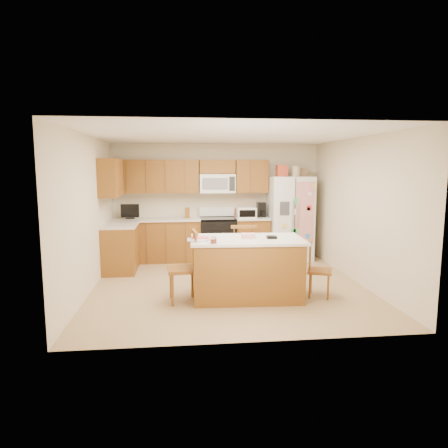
{
  "coord_description": "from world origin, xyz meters",
  "views": [
    {
      "loc": [
        -0.79,
        -6.53,
        1.98
      ],
      "look_at": [
        -0.04,
        0.35,
        1.01
      ],
      "focal_mm": 32.0,
      "sensor_mm": 36.0,
      "label": 1
    }
  ],
  "objects": [
    {
      "name": "refrigerator",
      "position": [
        1.57,
        1.87,
        0.92
      ],
      "size": [
        0.9,
        0.79,
        2.04
      ],
      "color": "white",
      "rests_on": "ground"
    },
    {
      "name": "cabinetry",
      "position": [
        -0.98,
        1.79,
        0.91
      ],
      "size": [
        3.36,
        1.56,
        2.15
      ],
      "color": "brown",
      "rests_on": "ground"
    },
    {
      "name": "windsor_chair_left",
      "position": [
        -0.75,
        -0.74,
        0.5
      ],
      "size": [
        0.47,
        0.49,
        1.07
      ],
      "color": "brown",
      "rests_on": "ground"
    },
    {
      "name": "stove",
      "position": [
        0.0,
        1.94,
        0.47
      ],
      "size": [
        0.76,
        0.65,
        1.13
      ],
      "color": "black",
      "rests_on": "ground"
    },
    {
      "name": "windsor_chair_right",
      "position": [
        1.31,
        -0.72,
        0.41
      ],
      "size": [
        0.47,
        0.48,
        0.87
      ],
      "color": "brown",
      "rests_on": "ground"
    },
    {
      "name": "room_shell",
      "position": [
        0.0,
        0.0,
        1.44
      ],
      "size": [
        4.6,
        4.6,
        2.52
      ],
      "color": "beige",
      "rests_on": "ground"
    },
    {
      "name": "island",
      "position": [
        0.2,
        -0.65,
        0.47
      ],
      "size": [
        1.77,
        1.06,
        1.02
      ],
      "color": "brown",
      "rests_on": "ground"
    },
    {
      "name": "ground",
      "position": [
        0.0,
        0.0,
        0.0
      ],
      "size": [
        4.5,
        4.5,
        0.0
      ],
      "primitive_type": "plane",
      "color": "olive",
      "rests_on": "ground"
    },
    {
      "name": "windsor_chair_back",
      "position": [
        0.25,
        0.09,
        0.49
      ],
      "size": [
        0.46,
        0.44,
        1.04
      ],
      "color": "brown",
      "rests_on": "ground"
    }
  ]
}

